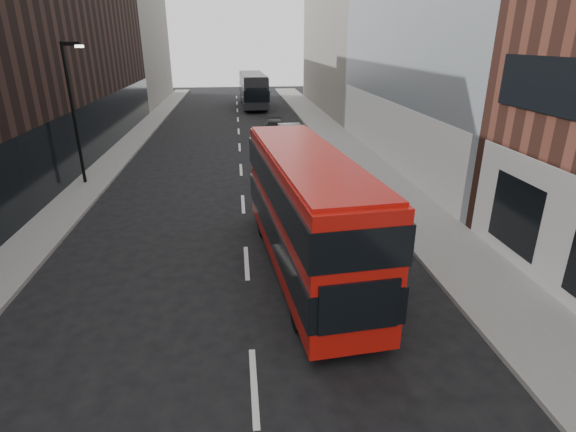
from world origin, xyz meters
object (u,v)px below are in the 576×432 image
object	(u,v)px
street_lamp	(74,105)
red_bus	(306,208)
car_b	(290,135)
grey_bus	(253,89)
car_a	(299,192)
car_c	(275,129)

from	to	relation	value
street_lamp	red_bus	bearing A→B (deg)	-46.62
red_bus	car_b	world-z (taller)	red_bus
street_lamp	grey_bus	distance (m)	30.43
grey_bus	car_a	world-z (taller)	grey_bus
street_lamp	car_b	distance (m)	14.70
car_b	red_bus	bearing A→B (deg)	-94.11
car_b	car_a	bearing A→B (deg)	-93.68
street_lamp	car_a	distance (m)	12.24
grey_bus	car_b	world-z (taller)	grey_bus
street_lamp	car_b	bearing A→B (deg)	34.01
car_a	car_b	size ratio (longest dim) A/B	0.85
street_lamp	car_a	xyz separation A→B (m)	(10.83, -4.53, -3.50)
street_lamp	car_b	world-z (taller)	street_lamp
car_c	street_lamp	bearing A→B (deg)	-134.66
car_b	car_c	size ratio (longest dim) A/B	1.06
car_c	red_bus	bearing A→B (deg)	-92.69
red_bus	car_b	distance (m)	18.89
grey_bus	car_a	distance (m)	33.18
street_lamp	car_a	size ratio (longest dim) A/B	1.76
red_bus	grey_bus	world-z (taller)	red_bus
car_b	street_lamp	bearing A→B (deg)	-144.97
car_b	car_c	distance (m)	3.43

